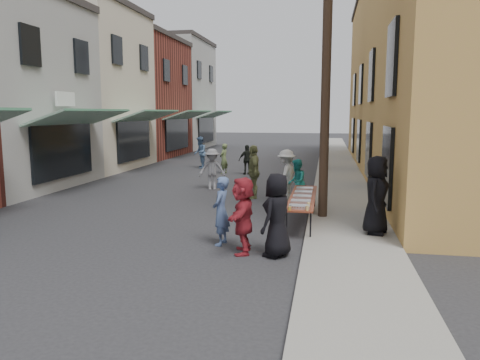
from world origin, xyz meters
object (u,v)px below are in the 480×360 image
(utility_pole_mid, at_px, (327,85))
(catering_tray_sausage, at_px, (299,207))
(utility_pole_far, at_px, (327,94))
(guest_front_c, at_px, (296,182))
(utility_pole_near, at_px, (326,61))
(serving_table, at_px, (303,198))
(server, at_px, (376,195))
(guest_front_a, at_px, (277,215))

(utility_pole_mid, xyz_separation_m, catering_tray_sausage, (-0.56, -14.16, -3.71))
(utility_pole_far, bearing_deg, guest_front_c, -92.36)
(utility_pole_near, xyz_separation_m, serving_table, (-0.56, -0.51, -3.79))
(server, bearing_deg, guest_front_c, 47.13)
(serving_table, bearing_deg, guest_front_a, -96.80)
(utility_pole_far, bearing_deg, serving_table, -91.30)
(serving_table, xyz_separation_m, server, (1.86, -1.24, 0.36))
(utility_pole_mid, bearing_deg, guest_front_c, -95.21)
(utility_pole_far, height_order, serving_table, utility_pole_far)
(utility_pole_far, xyz_separation_m, guest_front_c, (-0.90, -21.86, -3.73))
(utility_pole_far, xyz_separation_m, catering_tray_sausage, (-0.56, -26.16, -3.71))
(utility_pole_far, bearing_deg, utility_pole_mid, -90.00)
(utility_pole_near, bearing_deg, serving_table, -137.48)
(utility_pole_near, height_order, utility_pole_far, same)
(utility_pole_mid, distance_m, catering_tray_sausage, 14.65)
(utility_pole_mid, height_order, utility_pole_far, same)
(guest_front_a, distance_m, server, 3.00)
(server, bearing_deg, utility_pole_far, 20.53)
(catering_tray_sausage, height_order, guest_front_a, guest_front_a)
(guest_front_c, bearing_deg, utility_pole_near, 24.69)
(serving_table, xyz_separation_m, guest_front_c, (-0.34, 2.65, 0.05))
(guest_front_a, distance_m, guest_front_c, 5.88)
(utility_pole_mid, height_order, server, utility_pole_mid)
(guest_front_c, relative_size, server, 0.79)
(utility_pole_far, distance_m, guest_front_a, 27.98)
(utility_pole_mid, bearing_deg, utility_pole_near, -90.00)
(utility_pole_near, xyz_separation_m, guest_front_c, (-0.90, 2.14, -3.73))
(utility_pole_far, distance_m, guest_front_c, 22.20)
(utility_pole_mid, bearing_deg, utility_pole_far, 90.00)
(guest_front_a, bearing_deg, catering_tray_sausage, -169.29)
(utility_pole_mid, height_order, guest_front_c, utility_pole_mid)
(server, bearing_deg, catering_tray_sausage, 119.96)
(utility_pole_near, relative_size, server, 4.64)
(guest_front_a, relative_size, server, 0.93)
(catering_tray_sausage, bearing_deg, utility_pole_mid, 87.75)
(guest_front_a, xyz_separation_m, server, (2.24, 1.98, 0.16))
(utility_pole_mid, relative_size, guest_front_c, 5.87)
(catering_tray_sausage, distance_m, server, 1.92)
(utility_pole_near, relative_size, utility_pole_far, 1.00)
(utility_pole_near, distance_m, utility_pole_mid, 12.00)
(guest_front_a, bearing_deg, serving_table, -162.38)
(catering_tray_sausage, relative_size, guest_front_c, 0.33)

